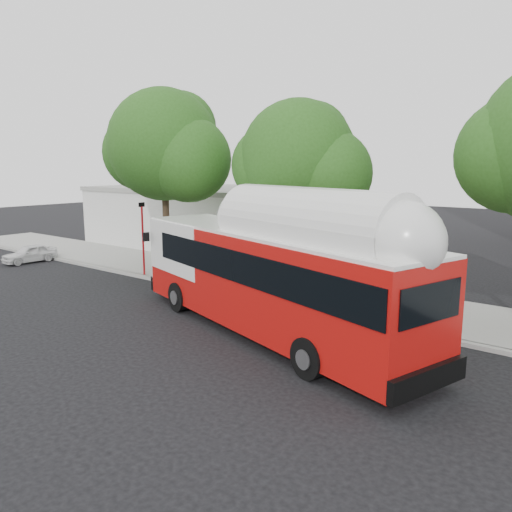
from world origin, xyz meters
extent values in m
plane|color=black|center=(0.00, 0.00, 0.00)|extent=(120.00, 120.00, 0.00)
cube|color=gray|center=(0.00, 6.50, 0.07)|extent=(60.00, 5.00, 0.15)
cube|color=gray|center=(0.00, 3.90, 0.07)|extent=(60.00, 0.30, 0.15)
cube|color=maroon|center=(-3.00, 3.90, 0.08)|extent=(10.00, 0.32, 0.16)
cylinder|color=#2D2116|center=(-9.00, 5.50, 3.04)|extent=(0.36, 0.36, 6.08)
sphere|color=#245017|center=(-9.00, 5.50, 6.84)|extent=(5.80, 5.80, 5.80)
sphere|color=#245017|center=(-7.41, 5.70, 6.08)|extent=(4.35, 4.35, 4.35)
cylinder|color=#2D2116|center=(-1.00, 6.00, 2.72)|extent=(0.36, 0.36, 5.44)
sphere|color=#245017|center=(-1.00, 6.00, 6.12)|extent=(5.00, 5.00, 5.00)
sphere|color=#245017|center=(0.38, 6.20, 5.44)|extent=(3.75, 3.75, 3.75)
cube|color=silver|center=(-14.00, 14.00, 2.00)|extent=(16.00, 10.00, 4.00)
cube|color=gray|center=(-14.00, 14.00, 4.10)|extent=(16.20, 10.20, 0.30)
cube|color=#B40F0C|center=(1.14, 0.91, 1.94)|extent=(13.21, 6.45, 3.13)
cube|color=black|center=(1.66, 0.75, 2.59)|extent=(11.99, 6.14, 1.03)
cube|color=white|center=(1.14, 0.91, 3.55)|extent=(13.18, 6.37, 0.11)
cube|color=white|center=(3.21, 0.28, 3.83)|extent=(7.24, 4.07, 0.59)
cube|color=black|center=(-5.62, 2.96, 0.54)|extent=(1.39, 2.11, 0.06)
imported|color=navy|center=(-5.62, 2.96, 1.06)|extent=(1.16, 1.96, 0.97)
imported|color=silver|center=(-17.95, 2.53, 0.54)|extent=(3.19, 1.35, 1.08)
cylinder|color=#A91217|center=(-9.27, 4.11, 1.86)|extent=(0.11, 0.11, 3.71)
cube|color=black|center=(-9.27, 4.11, 3.80)|extent=(0.05, 0.37, 0.23)
camera|label=1|loc=(11.07, -12.47, 5.78)|focal=35.00mm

